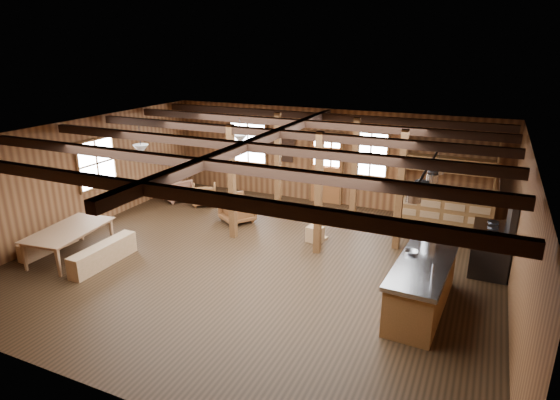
% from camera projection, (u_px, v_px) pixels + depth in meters
% --- Properties ---
extents(room, '(10.04, 9.04, 2.84)m').
position_uv_depth(room, '(258.00, 202.00, 9.85)').
color(room, black).
rests_on(room, ground).
extents(ceiling_joists, '(9.80, 8.82, 0.18)m').
position_uv_depth(ceiling_joists, '(261.00, 140.00, 9.60)').
color(ceiling_joists, black).
rests_on(ceiling_joists, ceiling).
extents(timber_posts, '(3.95, 2.35, 2.80)m').
position_uv_depth(timber_posts, '(315.00, 179.00, 11.44)').
color(timber_posts, '#4A2B15').
rests_on(timber_posts, floor).
extents(back_door, '(1.02, 0.08, 2.15)m').
position_uv_depth(back_door, '(326.00, 174.00, 13.86)').
color(back_door, brown).
rests_on(back_door, floor).
extents(window_back_left, '(1.32, 0.06, 1.32)m').
position_uv_depth(window_back_left, '(248.00, 143.00, 14.66)').
color(window_back_left, white).
rests_on(window_back_left, wall_back).
extents(window_back_right, '(1.02, 0.06, 1.32)m').
position_uv_depth(window_back_right, '(371.00, 154.00, 13.13)').
color(window_back_right, white).
rests_on(window_back_right, wall_back).
extents(window_left, '(0.14, 1.24, 1.32)m').
position_uv_depth(window_left, '(96.00, 163.00, 12.16)').
color(window_left, white).
rests_on(window_left, wall_back).
extents(notice_boards, '(1.08, 0.03, 0.90)m').
position_uv_depth(notice_boards, '(280.00, 145.00, 14.21)').
color(notice_boards, beige).
rests_on(notice_boards, wall_back).
extents(back_counter, '(2.55, 0.60, 2.45)m').
position_uv_depth(back_counter, '(444.00, 201.00, 12.41)').
color(back_counter, brown).
rests_on(back_counter, floor).
extents(pendant_lamps, '(1.86, 2.36, 0.66)m').
position_uv_depth(pendant_lamps, '(193.00, 144.00, 11.33)').
color(pendant_lamps, '#2C2C2F').
rests_on(pendant_lamps, ceiling).
extents(pot_rack, '(0.40, 3.00, 0.44)m').
position_uv_depth(pot_rack, '(430.00, 175.00, 8.56)').
color(pot_rack, '#2C2C2F').
rests_on(pot_rack, ceiling).
extents(kitchen_island, '(1.01, 2.54, 1.20)m').
position_uv_depth(kitchen_island, '(422.00, 285.00, 8.33)').
color(kitchen_island, brown).
rests_on(kitchen_island, floor).
extents(step_stool, '(0.47, 0.36, 0.38)m').
position_uv_depth(step_stool, '(315.00, 234.00, 11.27)').
color(step_stool, olive).
rests_on(step_stool, floor).
extents(commercial_range, '(0.78, 1.48, 1.83)m').
position_uv_depth(commercial_range, '(494.00, 242.00, 9.82)').
color(commercial_range, '#2C2C2F').
rests_on(commercial_range, floor).
extents(dining_table, '(1.28, 2.02, 0.67)m').
position_uv_depth(dining_table, '(72.00, 243.00, 10.42)').
color(dining_table, '#926642').
rests_on(dining_table, floor).
extents(bench_wall, '(0.27, 1.44, 0.40)m').
position_uv_depth(bench_wall, '(49.00, 243.00, 10.76)').
color(bench_wall, olive).
rests_on(bench_wall, floor).
extents(bench_aisle, '(0.32, 1.72, 0.47)m').
position_uv_depth(bench_aisle, '(104.00, 254.00, 10.09)').
color(bench_aisle, olive).
rests_on(bench_aisle, floor).
extents(armchair_a, '(0.92, 0.93, 0.62)m').
position_uv_depth(armchair_a, '(204.00, 195.00, 13.84)').
color(armchair_a, brown).
rests_on(armchair_a, floor).
extents(armchair_b, '(1.10, 1.10, 0.73)m').
position_uv_depth(armchair_b, '(237.00, 208.00, 12.52)').
color(armchair_b, brown).
rests_on(armchair_b, floor).
extents(armchair_c, '(1.00, 1.01, 0.69)m').
position_uv_depth(armchair_c, '(177.00, 189.00, 14.22)').
color(armchair_c, '#925D42').
rests_on(armchair_c, floor).
extents(counter_pot, '(0.28, 0.28, 0.17)m').
position_uv_depth(counter_pot, '(429.00, 242.00, 8.79)').
color(counter_pot, '#BBBDC2').
rests_on(counter_pot, kitchen_island).
extents(bowl, '(0.26, 0.26, 0.06)m').
position_uv_depth(bowl, '(411.00, 252.00, 8.48)').
color(bowl, silver).
rests_on(bowl, kitchen_island).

